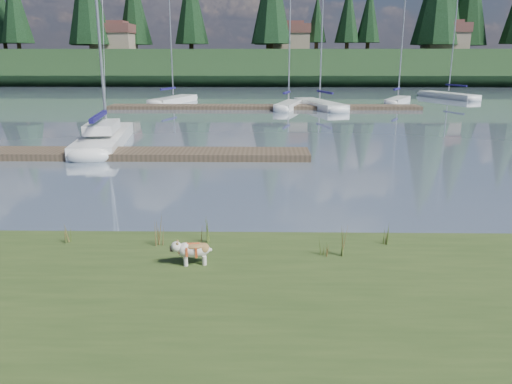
{
  "coord_description": "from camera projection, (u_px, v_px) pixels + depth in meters",
  "views": [
    {
      "loc": [
        2.06,
        -12.34,
        4.26
      ],
      "look_at": [
        1.85,
        -0.5,
        1.03
      ],
      "focal_mm": 35.0,
      "sensor_mm": 36.0,
      "label": 1
    }
  ],
  "objects": [
    {
      "name": "dock_near",
      "position": [
        126.0,
        154.0,
        21.76
      ],
      "size": [
        16.0,
        2.0,
        0.3
      ],
      "primitive_type": "cube",
      "color": "#4C3D2C",
      "rests_on": "ground"
    },
    {
      "name": "weed_5",
      "position": [
        388.0,
        234.0,
        10.74
      ],
      "size": [
        0.17,
        0.14,
        0.49
      ],
      "color": "#475B23",
      "rests_on": "bank"
    },
    {
      "name": "house_2",
      "position": [
        445.0,
        36.0,
        77.19
      ],
      "size": [
        6.3,
        5.3,
        4.65
      ],
      "color": "gray",
      "rests_on": "ridge"
    },
    {
      "name": "house_1",
      "position": [
        290.0,
        37.0,
        79.53
      ],
      "size": [
        6.3,
        5.3,
        4.65
      ],
      "color": "gray",
      "rests_on": "ridge"
    },
    {
      "name": "ground",
      "position": [
        240.0,
        109.0,
        41.99
      ],
      "size": [
        200.0,
        200.0,
        0.0
      ],
      "primitive_type": "plane",
      "color": "gray",
      "rests_on": "ground"
    },
    {
      "name": "bank",
      "position": [
        122.0,
        348.0,
        7.22
      ],
      "size": [
        60.0,
        9.0,
        0.35
      ],
      "primitive_type": "cube",
      "color": "#374B1F",
      "rests_on": "ground"
    },
    {
      "name": "weed_2",
      "position": [
        347.0,
        242.0,
        10.1
      ],
      "size": [
        0.17,
        0.14,
        0.65
      ],
      "color": "#475B23",
      "rests_on": "bank"
    },
    {
      "name": "weed_1",
      "position": [
        205.0,
        232.0,
        10.8
      ],
      "size": [
        0.17,
        0.14,
        0.57
      ],
      "color": "#475B23",
      "rests_on": "bank"
    },
    {
      "name": "sailboat_bg_1",
      "position": [
        177.0,
        99.0,
        47.59
      ],
      "size": [
        3.84,
        8.38,
        12.29
      ],
      "rotation": [
        0.0,
        0.0,
        1.29
      ],
      "color": "white",
      "rests_on": "ground"
    },
    {
      "name": "weed_0",
      "position": [
        160.0,
        232.0,
        10.6
      ],
      "size": [
        0.17,
        0.14,
        0.72
      ],
      "color": "#475B23",
      "rests_on": "bank"
    },
    {
      "name": "house_0",
      "position": [
        113.0,
        36.0,
        79.03
      ],
      "size": [
        6.3,
        5.3,
        4.65
      ],
      "color": "gray",
      "rests_on": "ridge"
    },
    {
      "name": "sailboat_bg_4",
      "position": [
        399.0,
        100.0,
        46.68
      ],
      "size": [
        3.87,
        6.08,
        9.33
      ],
      "rotation": [
        0.0,
        0.0,
        1.1
      ],
      "color": "white",
      "rests_on": "ground"
    },
    {
      "name": "sailboat_bg_3",
      "position": [
        316.0,
        103.0,
        43.42
      ],
      "size": [
        4.25,
        9.42,
        13.47
      ],
      "rotation": [
        0.0,
        0.0,
        1.84
      ],
      "color": "white",
      "rests_on": "ground"
    },
    {
      "name": "dock_far",
      "position": [
        264.0,
        107.0,
        41.92
      ],
      "size": [
        26.0,
        2.2,
        0.3
      ],
      "primitive_type": "cube",
      "color": "#4C3D2C",
      "rests_on": "ground"
    },
    {
      "name": "conifer_5",
      "position": [
        348.0,
        13.0,
        77.49
      ],
      "size": [
        3.96,
        3.96,
        10.35
      ],
      "color": "#382619",
      "rests_on": "ridge"
    },
    {
      "name": "mud_lip",
      "position": [
        175.0,
        244.0,
        11.49
      ],
      "size": [
        60.0,
        0.5,
        0.14
      ],
      "primitive_type": "cube",
      "color": "#33281C",
      "rests_on": "ground"
    },
    {
      "name": "bulldog",
      "position": [
        193.0,
        249.0,
        9.66
      ],
      "size": [
        0.8,
        0.4,
        0.47
      ],
      "rotation": [
        0.0,
        0.0,
        3.3
      ],
      "color": "silver",
      "rests_on": "bank"
    },
    {
      "name": "ridge",
      "position": [
        253.0,
        67.0,
        82.82
      ],
      "size": [
        200.0,
        20.0,
        5.0
      ],
      "primitive_type": "cube",
      "color": "#1B3419",
      "rests_on": "ground"
    },
    {
      "name": "sailboat_bg_5",
      "position": [
        443.0,
        95.0,
        53.04
      ],
      "size": [
        4.59,
        8.71,
        12.3
      ],
      "rotation": [
        0.0,
        0.0,
        1.92
      ],
      "color": "white",
      "rests_on": "ground"
    },
    {
      "name": "conifer_3",
      "position": [
        190.0,
        8.0,
        79.6
      ],
      "size": [
        4.84,
        4.84,
        12.25
      ],
      "color": "#382619",
      "rests_on": "ridge"
    },
    {
      "name": "sailboat_main",
      "position": [
        107.0,
        134.0,
        25.47
      ],
      "size": [
        3.28,
        9.72,
        13.65
      ],
      "rotation": [
        0.0,
        0.0,
        1.72
      ],
      "color": "white",
      "rests_on": "ground"
    },
    {
      "name": "conifer_1",
      "position": [
        1.0,
        11.0,
        79.25
      ],
      "size": [
        4.4,
        4.4,
        11.3
      ],
      "color": "#382619",
      "rests_on": "ridge"
    },
    {
      "name": "weed_4",
      "position": [
        323.0,
        247.0,
        10.1
      ],
      "size": [
        0.17,
        0.14,
        0.41
      ],
      "color": "#475B23",
      "rests_on": "bank"
    },
    {
      "name": "weed_3",
      "position": [
        66.0,
        233.0,
        10.78
      ],
      "size": [
        0.17,
        0.14,
        0.5
      ],
      "color": "#475B23",
      "rests_on": "bank"
    },
    {
      "name": "sailboat_bg_2",
      "position": [
        290.0,
        104.0,
        42.37
      ],
      "size": [
        2.83,
        6.54,
        9.83
      ],
      "rotation": [
        0.0,
        0.0,
        1.32
      ],
      "color": "white",
      "rests_on": "ground"
    }
  ]
}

